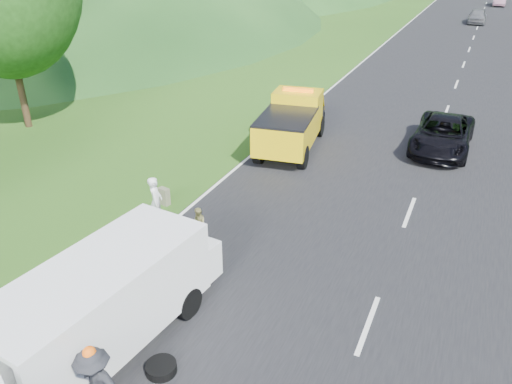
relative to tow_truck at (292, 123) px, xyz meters
The scene contains 12 objects.
ground 8.28m from the tow_truck, 70.95° to the right, with size 320.00×320.00×0.00m, color #38661E.
road_surface 32.77m from the tow_truck, 80.02° to the left, with size 14.00×200.00×0.02m, color black.
tree_line_left 54.76m from the tow_truck, 107.35° to the left, with size 14.00×140.00×14.00m, color #285E1B, non-canonical shape.
tow_truck is the anchor object (origin of this frame).
white_van 12.72m from the tow_truck, 87.54° to the right, with size 3.42×6.52×2.23m.
woman 8.18m from the tow_truck, 100.85° to the right, with size 0.62×0.45×1.69m, color silver.
child 8.15m from the tow_truck, 89.54° to the right, with size 0.49×0.38×1.01m, color tan.
suitcase 7.04m from the tow_truck, 107.81° to the right, with size 0.38×0.21×0.62m, color #606148.
spare_tire 13.20m from the tow_truck, 81.20° to the right, with size 0.67×0.67×0.20m, color black.
passing_suv 6.58m from the tow_truck, 22.56° to the left, with size 2.32×5.04×1.40m, color black.
dist_car_a 41.91m from the tow_truck, 82.59° to the left, with size 1.75×4.35×1.48m, color #515256.
dist_car_b 59.79m from the tow_truck, 82.97° to the left, with size 1.53×4.39×1.45m, color #785063.
Camera 1 is at (4.35, -11.42, 8.23)m, focal length 35.00 mm.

